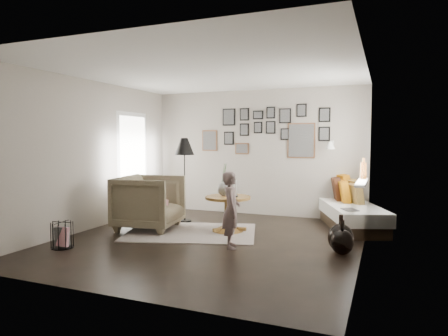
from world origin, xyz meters
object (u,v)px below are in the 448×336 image
at_px(magazine_basket, 62,235).
at_px(daybed, 353,212).
at_px(armchair, 149,202).
at_px(demijohn_small, 342,242).
at_px(child, 231,210).
at_px(vase, 224,186).
at_px(floor_lamp, 184,150).
at_px(demijohn_large, 341,238).
at_px(pedestal_table, 228,215).

bearing_deg(magazine_basket, daybed, 38.23).
distance_m(armchair, demijohn_small, 3.33).
xyz_separation_m(armchair, child, (1.77, -0.60, 0.08)).
relative_size(vase, floor_lamp, 0.35).
distance_m(daybed, demijohn_large, 1.72).
bearing_deg(pedestal_table, magazine_basket, -135.02).
bearing_deg(floor_lamp, vase, -24.78).
distance_m(armchair, child, 1.87).
bearing_deg(pedestal_table, armchair, -166.41).
height_order(daybed, floor_lamp, floor_lamp).
bearing_deg(armchair, pedestal_table, -84.76).
height_order(magazine_basket, child, child).
distance_m(vase, child, 1.09).
relative_size(magazine_basket, demijohn_large, 0.71).
distance_m(pedestal_table, armchair, 1.41).
relative_size(daybed, magazine_basket, 5.33).
height_order(pedestal_table, daybed, daybed).
bearing_deg(child, demijohn_large, -98.84).
bearing_deg(armchair, child, -117.07).
distance_m(magazine_basket, child, 2.48).
xyz_separation_m(demijohn_large, child, (-1.50, -0.35, 0.35)).
bearing_deg(armchair, floor_lamp, -27.08).
height_order(magazine_basket, demijohn_large, demijohn_large).
relative_size(pedestal_table, demijohn_small, 1.61).
bearing_deg(armchair, magazine_basket, 153.44).
xyz_separation_m(pedestal_table, child, (0.41, -0.93, 0.27)).
distance_m(demijohn_large, child, 1.58).
xyz_separation_m(pedestal_table, demijohn_large, (1.91, -0.58, -0.08)).
bearing_deg(magazine_basket, armchair, 71.79).
relative_size(armchair, floor_lamp, 0.65).
height_order(pedestal_table, demijohn_large, pedestal_table).
relative_size(vase, armchair, 0.53).
height_order(vase, demijohn_small, vase).
bearing_deg(floor_lamp, child, -43.31).
xyz_separation_m(vase, armchair, (-1.27, -0.35, -0.30)).
bearing_deg(demijohn_small, magazine_basket, -163.11).
xyz_separation_m(pedestal_table, vase, (-0.08, 0.02, 0.50)).
bearing_deg(floor_lamp, daybed, 12.31).
bearing_deg(demijohn_small, pedestal_table, 160.21).
bearing_deg(demijohn_large, floor_lamp, 160.48).
relative_size(pedestal_table, magazine_basket, 2.06).
height_order(pedestal_table, child, child).
bearing_deg(armchair, vase, -83.09).
bearing_deg(child, armchair, 49.45).
bearing_deg(child, demijohn_small, -103.43).
bearing_deg(armchair, daybed, -74.36).
bearing_deg(daybed, child, -147.13).
bearing_deg(armchair, demijohn_large, -102.77).
bearing_deg(floor_lamp, magazine_basket, -108.39).
bearing_deg(demijohn_large, vase, 163.26).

